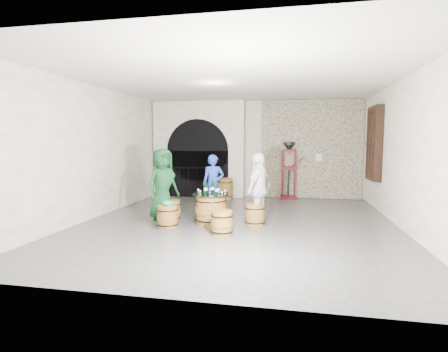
% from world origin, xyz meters
% --- Properties ---
extents(ground, '(8.00, 8.00, 0.00)m').
position_xyz_m(ground, '(0.00, 0.00, 0.00)').
color(ground, '#313234').
rests_on(ground, ground).
extents(wall_back, '(8.00, 0.00, 8.00)m').
position_xyz_m(wall_back, '(0.00, 4.00, 1.60)').
color(wall_back, white).
rests_on(wall_back, ground).
extents(wall_front, '(8.00, 0.00, 8.00)m').
position_xyz_m(wall_front, '(0.00, -4.00, 1.60)').
color(wall_front, white).
rests_on(wall_front, ground).
extents(wall_left, '(0.00, 8.00, 8.00)m').
position_xyz_m(wall_left, '(-3.50, 0.00, 1.60)').
color(wall_left, white).
rests_on(wall_left, ground).
extents(wall_right, '(0.00, 8.00, 8.00)m').
position_xyz_m(wall_right, '(3.50, 0.00, 1.60)').
color(wall_right, white).
rests_on(wall_right, ground).
extents(ceiling, '(8.00, 8.00, 0.00)m').
position_xyz_m(ceiling, '(0.00, 0.00, 3.20)').
color(ceiling, beige).
rests_on(ceiling, wall_back).
extents(stone_facing_panel, '(3.20, 0.12, 3.18)m').
position_xyz_m(stone_facing_panel, '(1.80, 3.94, 1.60)').
color(stone_facing_panel, '#ABA188').
rests_on(stone_facing_panel, ground).
extents(arched_opening, '(3.10, 0.60, 3.19)m').
position_xyz_m(arched_opening, '(-1.90, 3.74, 1.58)').
color(arched_opening, white).
rests_on(arched_opening, ground).
extents(shuttered_window, '(0.23, 1.10, 2.00)m').
position_xyz_m(shuttered_window, '(3.38, 2.40, 1.80)').
color(shuttered_window, black).
rests_on(shuttered_window, wall_right).
extents(barrel_table, '(0.87, 0.87, 0.68)m').
position_xyz_m(barrel_table, '(-0.58, -0.15, 0.34)').
color(barrel_table, brown).
rests_on(barrel_table, ground).
extents(barrel_stool_left, '(0.46, 0.46, 0.48)m').
position_xyz_m(barrel_stool_left, '(-1.57, -0.03, 0.24)').
color(barrel_stool_left, brown).
rests_on(barrel_stool_left, ground).
extents(barrel_stool_far, '(0.46, 0.46, 0.48)m').
position_xyz_m(barrel_stool_far, '(-0.76, 0.83, 0.24)').
color(barrel_stool_far, brown).
rests_on(barrel_stool_far, ground).
extents(barrel_stool_right, '(0.46, 0.46, 0.48)m').
position_xyz_m(barrel_stool_right, '(0.42, -0.11, 0.24)').
color(barrel_stool_right, brown).
rests_on(barrel_stool_right, ground).
extents(barrel_stool_near_right, '(0.46, 0.46, 0.48)m').
position_xyz_m(barrel_stool_near_right, '(-0.15, -1.05, 0.24)').
color(barrel_stool_near_right, brown).
rests_on(barrel_stool_near_right, ground).
extents(barrel_stool_near_left, '(0.46, 0.46, 0.48)m').
position_xyz_m(barrel_stool_near_left, '(-1.42, -0.70, 0.24)').
color(barrel_stool_near_left, brown).
rests_on(barrel_stool_near_left, ground).
extents(green_cap, '(0.26, 0.22, 0.12)m').
position_xyz_m(green_cap, '(-1.41, -0.70, 0.53)').
color(green_cap, '#0D8F57').
rests_on(green_cap, barrel_stool_near_left).
extents(person_green, '(0.88, 0.98, 1.69)m').
position_xyz_m(person_green, '(-1.78, -0.00, 0.85)').
color(person_green, '#0F381C').
rests_on(person_green, ground).
extents(person_blue, '(0.61, 0.45, 1.52)m').
position_xyz_m(person_blue, '(-0.78, 0.94, 0.76)').
color(person_blue, '#1B3695').
rests_on(person_blue, ground).
extents(person_white, '(0.71, 1.02, 1.61)m').
position_xyz_m(person_white, '(0.50, -0.11, 0.81)').
color(person_white, silver).
rests_on(person_white, ground).
extents(wine_bottle_left, '(0.08, 0.08, 0.32)m').
position_xyz_m(wine_bottle_left, '(-0.71, -0.14, 0.81)').
color(wine_bottle_left, black).
rests_on(wine_bottle_left, barrel_table).
extents(wine_bottle_center, '(0.08, 0.08, 0.32)m').
position_xyz_m(wine_bottle_center, '(-0.42, -0.24, 0.81)').
color(wine_bottle_center, black).
rests_on(wine_bottle_center, barrel_table).
extents(wine_bottle_right, '(0.08, 0.08, 0.32)m').
position_xyz_m(wine_bottle_right, '(-0.58, 0.04, 0.81)').
color(wine_bottle_right, black).
rests_on(wine_bottle_right, barrel_table).
extents(tasting_glass_a, '(0.05, 0.05, 0.10)m').
position_xyz_m(tasting_glass_a, '(-0.79, -0.31, 0.73)').
color(tasting_glass_a, '#B47023').
rests_on(tasting_glass_a, barrel_table).
extents(tasting_glass_b, '(0.05, 0.05, 0.10)m').
position_xyz_m(tasting_glass_b, '(-0.26, -0.12, 0.73)').
color(tasting_glass_b, '#B47023').
rests_on(tasting_glass_b, barrel_table).
extents(tasting_glass_c, '(0.05, 0.05, 0.10)m').
position_xyz_m(tasting_glass_c, '(-0.65, 0.05, 0.73)').
color(tasting_glass_c, '#B47023').
rests_on(tasting_glass_c, barrel_table).
extents(tasting_glass_d, '(0.05, 0.05, 0.10)m').
position_xyz_m(tasting_glass_d, '(-0.45, 0.11, 0.73)').
color(tasting_glass_d, '#B47023').
rests_on(tasting_glass_d, barrel_table).
extents(tasting_glass_e, '(0.05, 0.05, 0.10)m').
position_xyz_m(tasting_glass_e, '(-0.28, -0.38, 0.73)').
color(tasting_glass_e, '#B47023').
rests_on(tasting_glass_e, barrel_table).
extents(tasting_glass_f, '(0.05, 0.05, 0.10)m').
position_xyz_m(tasting_glass_f, '(-0.89, -0.10, 0.73)').
color(tasting_glass_f, '#B47023').
rests_on(tasting_glass_f, barrel_table).
extents(side_barrel, '(0.51, 0.51, 0.68)m').
position_xyz_m(side_barrel, '(-0.90, 3.26, 0.34)').
color(side_barrel, brown).
rests_on(side_barrel, ground).
extents(corking_press, '(0.76, 0.42, 1.84)m').
position_xyz_m(corking_press, '(1.10, 3.69, 1.07)').
color(corking_press, '#520D15').
rests_on(corking_press, ground).
extents(control_box, '(0.18, 0.10, 0.22)m').
position_xyz_m(control_box, '(2.05, 3.86, 1.35)').
color(control_box, silver).
rests_on(control_box, wall_back).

